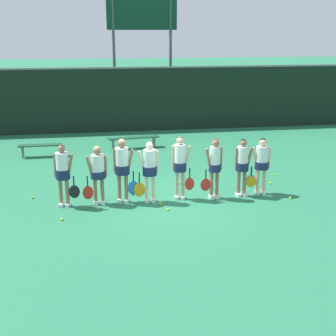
% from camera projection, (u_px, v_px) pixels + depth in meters
% --- Properties ---
extents(ground_plane, '(140.00, 140.00, 0.00)m').
position_uv_depth(ground_plane, '(168.00, 199.00, 13.17)').
color(ground_plane, '#26724C').
extents(fence_windscreen, '(60.00, 0.08, 2.99)m').
position_uv_depth(fence_windscreen, '(135.00, 99.00, 21.72)').
color(fence_windscreen, black).
rests_on(fence_windscreen, ground_plane).
extents(scoreboard, '(3.43, 0.15, 6.39)m').
position_uv_depth(scoreboard, '(142.00, 22.00, 22.70)').
color(scoreboard, '#515156').
rests_on(scoreboard, ground_plane).
extents(bench_courtside, '(1.61, 0.37, 0.46)m').
position_uv_depth(bench_courtside, '(40.00, 146.00, 17.53)').
color(bench_courtside, '#19472D').
rests_on(bench_courtside, ground_plane).
extents(bench_far, '(2.09, 0.62, 0.45)m').
position_uv_depth(bench_far, '(134.00, 139.00, 18.80)').
color(bench_far, '#19472D').
rests_on(bench_far, ground_plane).
extents(player_0, '(0.65, 0.38, 1.71)m').
position_uv_depth(player_0, '(63.00, 170.00, 12.40)').
color(player_0, '#8C664C').
rests_on(player_0, ground_plane).
extents(player_1, '(0.68, 0.40, 1.62)m').
position_uv_depth(player_1, '(98.00, 170.00, 12.58)').
color(player_1, '#8C664C').
rests_on(player_1, ground_plane).
extents(player_2, '(0.69, 0.40, 1.78)m').
position_uv_depth(player_2, '(122.00, 165.00, 12.69)').
color(player_2, '#8C664C').
rests_on(player_2, ground_plane).
extents(player_3, '(0.69, 0.39, 1.70)m').
position_uv_depth(player_3, '(149.00, 167.00, 12.74)').
color(player_3, beige).
rests_on(player_3, ground_plane).
extents(player_4, '(0.62, 0.36, 1.79)m').
position_uv_depth(player_4, '(180.00, 163.00, 12.94)').
color(player_4, tan).
rests_on(player_4, ground_plane).
extents(player_5, '(0.62, 0.34, 1.72)m').
position_uv_depth(player_5, '(215.00, 164.00, 13.02)').
color(player_5, '#8C664C').
rests_on(player_5, ground_plane).
extents(player_6, '(0.65, 0.36, 1.67)m').
position_uv_depth(player_6, '(243.00, 163.00, 13.21)').
color(player_6, '#8C664C').
rests_on(player_6, ground_plane).
extents(player_7, '(0.69, 0.40, 1.65)m').
position_uv_depth(player_7, '(262.00, 161.00, 13.38)').
color(player_7, beige).
rests_on(player_7, ground_plane).
extents(tennis_ball_0, '(0.07, 0.07, 0.07)m').
position_uv_depth(tennis_ball_0, '(271.00, 183.00, 14.47)').
color(tennis_ball_0, '#CCE033').
rests_on(tennis_ball_0, ground_plane).
extents(tennis_ball_1, '(0.07, 0.07, 0.07)m').
position_uv_depth(tennis_ball_1, '(290.00, 198.00, 13.19)').
color(tennis_ball_1, '#CCE033').
rests_on(tennis_ball_1, ground_plane).
extents(tennis_ball_2, '(0.07, 0.07, 0.07)m').
position_uv_depth(tennis_ball_2, '(179.00, 183.00, 14.49)').
color(tennis_ball_2, '#CCE033').
rests_on(tennis_ball_2, ground_plane).
extents(tennis_ball_3, '(0.06, 0.06, 0.06)m').
position_uv_depth(tennis_ball_3, '(168.00, 209.00, 12.34)').
color(tennis_ball_3, '#CCE033').
rests_on(tennis_ball_3, ground_plane).
extents(tennis_ball_4, '(0.07, 0.07, 0.07)m').
position_uv_depth(tennis_ball_4, '(98.00, 208.00, 12.43)').
color(tennis_ball_4, '#CCE033').
rests_on(tennis_ball_4, ground_plane).
extents(tennis_ball_5, '(0.07, 0.07, 0.07)m').
position_uv_depth(tennis_ball_5, '(33.00, 197.00, 13.23)').
color(tennis_ball_5, '#CCE033').
rests_on(tennis_ball_5, ground_plane).
extents(tennis_ball_6, '(0.07, 0.07, 0.07)m').
position_uv_depth(tennis_ball_6, '(62.00, 219.00, 11.70)').
color(tennis_ball_6, '#CCE033').
rests_on(tennis_ball_6, ground_plane).
extents(tennis_ball_7, '(0.07, 0.07, 0.07)m').
position_uv_depth(tennis_ball_7, '(59.00, 185.00, 14.27)').
color(tennis_ball_7, '#CCE033').
rests_on(tennis_ball_7, ground_plane).
extents(tennis_ball_8, '(0.07, 0.07, 0.07)m').
position_uv_depth(tennis_ball_8, '(132.00, 194.00, 13.50)').
color(tennis_ball_8, '#CCE033').
rests_on(tennis_ball_8, ground_plane).
extents(tennis_ball_9, '(0.07, 0.07, 0.07)m').
position_uv_depth(tennis_ball_9, '(275.00, 175.00, 15.29)').
color(tennis_ball_9, '#CCE033').
rests_on(tennis_ball_9, ground_plane).
extents(tennis_ball_10, '(0.06, 0.06, 0.06)m').
position_uv_depth(tennis_ball_10, '(160.00, 204.00, 12.75)').
color(tennis_ball_10, '#CCE033').
rests_on(tennis_ball_10, ground_plane).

